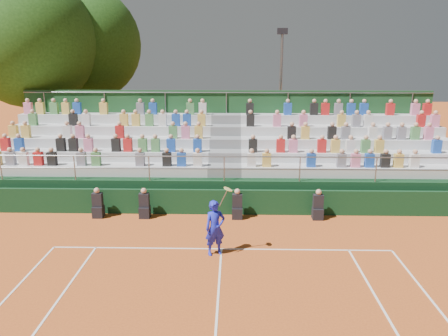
{
  "coord_description": "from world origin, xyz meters",
  "views": [
    {
      "loc": [
        0.39,
        -13.01,
        6.15
      ],
      "look_at": [
        0.0,
        3.5,
        1.8
      ],
      "focal_mm": 35.0,
      "sensor_mm": 36.0,
      "label": 1
    }
  ],
  "objects_px": {
    "tree_west": "(29,41)",
    "floodlight_mast": "(281,83)",
    "tennis_player": "(215,228)",
    "tree_east": "(83,44)"
  },
  "relations": [
    {
      "from": "tree_west",
      "to": "floodlight_mast",
      "type": "xyz_separation_m",
      "value": [
        13.83,
        2.17,
        -2.34
      ]
    },
    {
      "from": "floodlight_mast",
      "to": "tennis_player",
      "type": "bearing_deg",
      "value": -103.61
    },
    {
      "from": "tree_west",
      "to": "tree_east",
      "type": "bearing_deg",
      "value": 61.54
    },
    {
      "from": "tree_west",
      "to": "tennis_player",
      "type": "bearing_deg",
      "value": -47.64
    },
    {
      "from": "tree_east",
      "to": "floodlight_mast",
      "type": "relative_size",
      "value": 1.35
    },
    {
      "from": "tennis_player",
      "to": "tree_west",
      "type": "height_order",
      "value": "tree_west"
    },
    {
      "from": "tennis_player",
      "to": "tree_west",
      "type": "xyz_separation_m",
      "value": [
        -10.52,
        11.53,
        5.9
      ]
    },
    {
      "from": "tree_west",
      "to": "tree_east",
      "type": "relative_size",
      "value": 1.02
    },
    {
      "from": "tennis_player",
      "to": "tree_east",
      "type": "xyz_separation_m",
      "value": [
        -8.71,
        14.85,
        5.8
      ]
    },
    {
      "from": "tennis_player",
      "to": "floodlight_mast",
      "type": "bearing_deg",
      "value": 76.39
    }
  ]
}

